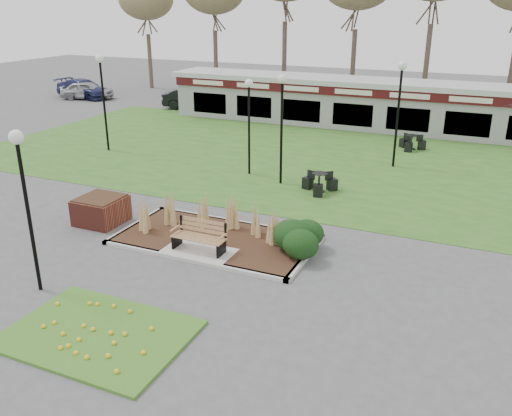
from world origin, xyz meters
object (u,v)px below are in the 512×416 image
at_px(park_bench, 200,236).
at_px(car_silver, 87,90).
at_px(lamp_post_near_left, 22,177).
at_px(lamp_post_mid_right, 249,106).
at_px(lamp_post_far_left, 102,82).
at_px(bistro_set_b, 319,185).
at_px(bistro_set_c, 411,145).
at_px(car_blue, 84,89).
at_px(food_pavilion, 359,103).
at_px(lamp_post_far_right, 400,91).
at_px(brick_planter, 101,210).
at_px(lamp_post_mid_left, 282,105).
at_px(car_black, 195,99).

distance_m(park_bench, car_silver, 30.41).
bearing_deg(lamp_post_near_left, lamp_post_mid_right, 86.08).
relative_size(lamp_post_far_left, bistro_set_b, 3.34).
height_order(lamp_post_far_left, car_silver, lamp_post_far_left).
distance_m(bistro_set_c, car_blue, 27.28).
bearing_deg(park_bench, lamp_post_far_left, 139.96).
distance_m(food_pavilion, lamp_post_far_right, 8.91).
xyz_separation_m(brick_planter, lamp_post_mid_left, (4.15, 6.61, 2.87)).
relative_size(lamp_post_near_left, car_blue, 0.88).
relative_size(park_bench, food_pavilion, 0.07).
bearing_deg(lamp_post_near_left, bistro_set_b, 67.50).
height_order(bistro_set_c, car_silver, car_silver).
xyz_separation_m(food_pavilion, lamp_post_far_left, (-10.48, -10.91, 2.07)).
bearing_deg(park_bench, brick_planter, 170.31).
height_order(lamp_post_far_right, car_silver, lamp_post_far_right).
height_order(brick_planter, lamp_post_mid_left, lamp_post_mid_left).
bearing_deg(bistro_set_b, food_pavilion, 97.13).
bearing_deg(car_silver, lamp_post_far_left, -156.32).
relative_size(food_pavilion, bistro_set_b, 16.92).
bearing_deg(food_pavilion, lamp_post_mid_left, -91.16).
bearing_deg(bistro_set_b, bistro_set_c, 74.43).
bearing_deg(park_bench, lamp_post_near_left, -127.25).
bearing_deg(food_pavilion, car_silver, 176.88).
bearing_deg(lamp_post_far_right, bistro_set_b, -113.07).
height_order(lamp_post_far_left, car_black, lamp_post_far_left).
bearing_deg(lamp_post_far_right, bistro_set_c, 85.68).
distance_m(food_pavilion, car_black, 12.24).
bearing_deg(lamp_post_mid_left, bistro_set_c, 62.45).
xyz_separation_m(lamp_post_near_left, lamp_post_far_left, (-7.63, 12.55, 0.34)).
xyz_separation_m(bistro_set_b, bistro_set_c, (2.34, 8.40, -0.01)).
relative_size(lamp_post_near_left, car_black, 0.97).
height_order(brick_planter, lamp_post_mid_right, lamp_post_mid_right).
relative_size(bistro_set_b, car_blue, 0.29).
relative_size(lamp_post_far_right, car_blue, 0.97).
xyz_separation_m(lamp_post_mid_right, car_blue, (-20.66, 13.22, -2.35)).
bearing_deg(bistro_set_b, lamp_post_far_right, 66.93).
xyz_separation_m(brick_planter, bistro_set_c, (8.33, 14.63, -0.20)).
bearing_deg(bistro_set_b, car_blue, 149.53).
height_order(food_pavilion, lamp_post_far_right, lamp_post_far_right).
height_order(lamp_post_mid_right, car_blue, lamp_post_mid_right).
bearing_deg(lamp_post_far_left, food_pavilion, 46.17).
xyz_separation_m(lamp_post_far_right, bistro_set_b, (-2.07, -4.87, -3.24)).
bearing_deg(lamp_post_near_left, food_pavilion, 83.07).
xyz_separation_m(park_bench, lamp_post_far_left, (-10.48, 8.80, 2.95)).
height_order(lamp_post_far_right, bistro_set_c, lamp_post_far_right).
relative_size(park_bench, car_silver, 0.42).
xyz_separation_m(food_pavilion, bistro_set_c, (3.93, -4.33, -1.20)).
height_order(park_bench, food_pavilion, food_pavilion).
bearing_deg(car_blue, bistro_set_c, -94.76).
bearing_deg(lamp_post_near_left, car_black, 110.82).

